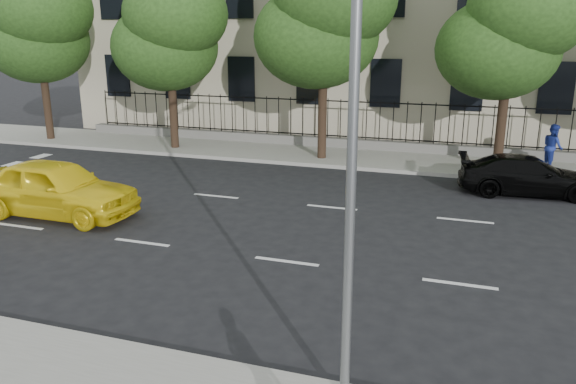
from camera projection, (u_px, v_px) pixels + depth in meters
name	position (u px, v px, depth m)	size (l,w,h in m)	color
ground	(247.00, 309.00, 11.21)	(120.00, 120.00, 0.00)	black
far_sidewalk	(372.00, 159.00, 23.96)	(60.00, 4.00, 0.15)	gray
lane_markings	(312.00, 231.00, 15.54)	(49.60, 4.62, 0.01)	silver
iron_fence	(379.00, 138.00, 25.35)	(30.00, 0.50, 2.20)	slate
street_light	(364.00, 46.00, 7.41)	(0.25, 3.32, 8.05)	slate
tree_a	(39.00, 13.00, 26.51)	(5.71, 5.31, 9.39)	#382619
tree_b	(171.00, 18.00, 24.48)	(5.53, 5.12, 8.97)	#382619
tree_c	(326.00, 2.00, 22.21)	(5.89, 5.50, 9.80)	#382619
tree_d	(514.00, 16.00, 20.25)	(5.34, 4.94, 8.84)	#382619
yellow_taxi	(56.00, 188.00, 16.62)	(2.01, 5.00, 1.70)	yellow
black_sedan	(528.00, 175.00, 18.85)	(1.84, 4.52, 1.31)	black
pedestrian_far	(553.00, 147.00, 21.67)	(0.85, 0.66, 1.75)	navy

